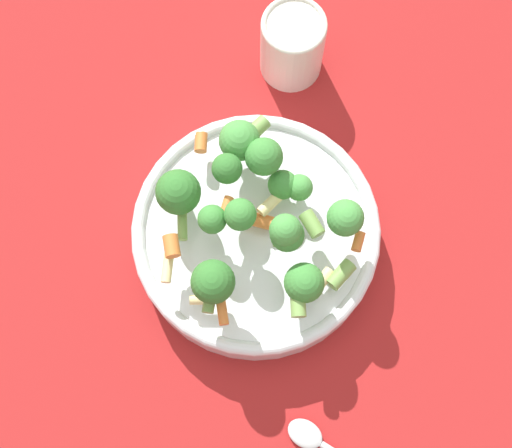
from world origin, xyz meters
TOP-DOWN VIEW (x-y plane):
  - ground_plane at (0.00, 0.00)m, footprint 3.00×3.00m
  - bowl at (0.00, 0.00)m, footprint 0.25×0.25m
  - pasta_salad at (-0.00, -0.00)m, footprint 0.19×0.21m
  - cup at (-0.19, -0.09)m, footprint 0.07×0.07m

SIDE VIEW (x-z plane):
  - ground_plane at x=0.00m, z-range 0.00..0.00m
  - bowl at x=0.00m, z-range 0.00..0.05m
  - cup at x=-0.19m, z-range 0.00..0.09m
  - pasta_salad at x=0.00m, z-range 0.06..0.13m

